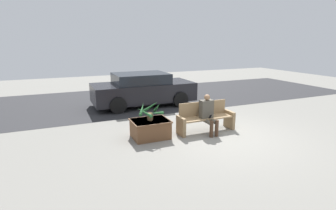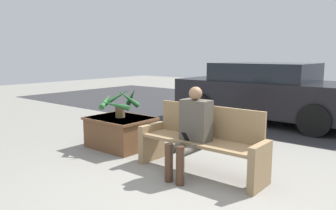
{
  "view_description": "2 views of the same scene",
  "coord_description": "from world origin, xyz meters",
  "px_view_note": "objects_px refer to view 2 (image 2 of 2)",
  "views": [
    {
      "loc": [
        -4.3,
        -5.87,
        2.68
      ],
      "look_at": [
        -1.45,
        0.73,
        0.9
      ],
      "focal_mm": 28.0,
      "sensor_mm": 36.0,
      "label": 1
    },
    {
      "loc": [
        2.06,
        -2.9,
        1.56
      ],
      "look_at": [
        -0.95,
        0.77,
        0.82
      ],
      "focal_mm": 35.0,
      "sensor_mm": 36.0,
      "label": 2
    }
  ],
  "objects_px": {
    "planter_box": "(120,131)",
    "potted_plant": "(119,102)",
    "parked_car": "(267,92)",
    "bench": "(202,141)",
    "person_seated": "(191,129)"
  },
  "relations": [
    {
      "from": "parked_car",
      "to": "person_seated",
      "type": "bearing_deg",
      "value": -80.44
    },
    {
      "from": "potted_plant",
      "to": "parked_car",
      "type": "distance_m",
      "value": 3.88
    },
    {
      "from": "potted_plant",
      "to": "parked_car",
      "type": "relative_size",
      "value": 0.18
    },
    {
      "from": "potted_plant",
      "to": "parked_car",
      "type": "height_order",
      "value": "parked_car"
    },
    {
      "from": "person_seated",
      "to": "potted_plant",
      "type": "relative_size",
      "value": 1.56
    },
    {
      "from": "planter_box",
      "to": "parked_car",
      "type": "height_order",
      "value": "parked_car"
    },
    {
      "from": "planter_box",
      "to": "potted_plant",
      "type": "distance_m",
      "value": 0.51
    },
    {
      "from": "person_seated",
      "to": "planter_box",
      "type": "distance_m",
      "value": 1.75
    },
    {
      "from": "planter_box",
      "to": "potted_plant",
      "type": "bearing_deg",
      "value": -73.44
    },
    {
      "from": "bench",
      "to": "potted_plant",
      "type": "xyz_separation_m",
      "value": [
        -1.72,
        0.11,
        0.36
      ]
    },
    {
      "from": "person_seated",
      "to": "bench",
      "type": "bearing_deg",
      "value": 80.48
    },
    {
      "from": "bench",
      "to": "parked_car",
      "type": "height_order",
      "value": "parked_car"
    },
    {
      "from": "bench",
      "to": "potted_plant",
      "type": "bearing_deg",
      "value": 176.49
    },
    {
      "from": "bench",
      "to": "person_seated",
      "type": "height_order",
      "value": "person_seated"
    },
    {
      "from": "person_seated",
      "to": "parked_car",
      "type": "distance_m",
      "value": 4.1
    }
  ]
}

